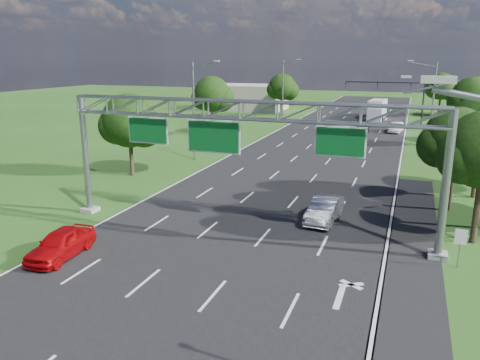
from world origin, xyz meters
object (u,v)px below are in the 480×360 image
at_px(regulatory_sign, 461,240).
at_px(sign_gantry, 243,121).
at_px(silver_sedan, 324,210).
at_px(traffic_signal, 400,92).
at_px(red_coupe, 61,244).
at_px(box_truck, 377,110).

bearing_deg(regulatory_sign, sign_gantry, 175.17).
bearing_deg(silver_sedan, traffic_signal, 90.22).
xyz_separation_m(red_coupe, silver_sedan, (12.26, 10.63, 0.01)).
bearing_deg(sign_gantry, regulatory_sign, -4.83).
xyz_separation_m(regulatory_sign, traffic_signal, (-4.92, 54.02, 3.66)).
relative_size(regulatory_sign, traffic_signal, 0.17).
bearing_deg(traffic_signal, silver_sedan, -93.24).
relative_size(sign_gantry, regulatory_sign, 11.19).
distance_m(red_coupe, box_truck, 67.07).
xyz_separation_m(sign_gantry, box_truck, (3.41, 59.23, -5.34)).
relative_size(traffic_signal, box_truck, 1.40).
height_order(silver_sedan, box_truck, box_truck).
bearing_deg(red_coupe, silver_sedan, 36.87).
bearing_deg(red_coupe, sign_gantry, 36.98).
distance_m(regulatory_sign, box_truck, 60.87).
bearing_deg(regulatory_sign, red_coupe, -163.66).
height_order(sign_gantry, box_truck, sign_gantry).
bearing_deg(traffic_signal, regulatory_sign, -84.80).
height_order(regulatory_sign, red_coupe, regulatory_sign).
xyz_separation_m(sign_gantry, red_coupe, (-7.89, -6.87, -6.12)).
bearing_deg(traffic_signal, sign_gantry, -97.68).
bearing_deg(silver_sedan, regulatory_sign, -28.35).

